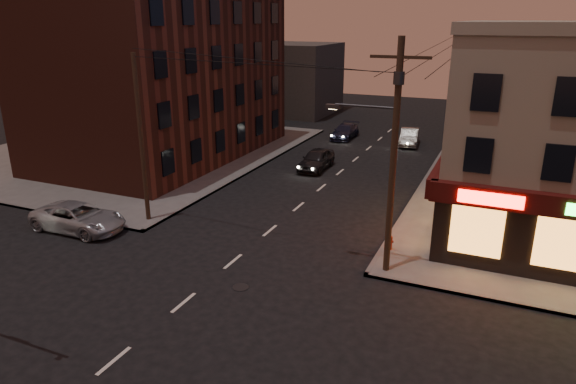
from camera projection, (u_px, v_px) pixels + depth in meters
The scene contains 14 objects.
ground at pixel (183, 303), 20.49m from camera, with size 120.00×120.00×0.00m, color black.
sidewalk_nw at pixel (135, 150), 43.78m from camera, with size 24.00×28.00×0.15m, color #514F4C.
brick_apartment at pixel (163, 73), 40.33m from camera, with size 12.00×20.00×13.00m, color #4B2118.
bg_building_ne_a at pixel (548, 102), 46.99m from camera, with size 10.00×12.00×7.00m, color #3F3D3A.
bg_building_nw at pixel (294, 78), 60.56m from camera, with size 9.00×10.00×8.00m, color #3F3D3A.
bg_building_ne_b at pixel (524, 88), 60.05m from camera, with size 8.00×8.00×6.00m, color #3F3D3A.
utility_pole_main at pixel (391, 147), 21.12m from camera, with size 4.20×0.44×10.00m.
utility_pole_far at pixel (461, 93), 44.15m from camera, with size 0.26×0.26×9.00m, color #382619.
utility_pole_west at pixel (141, 140), 27.21m from camera, with size 0.24×0.24×9.00m, color #382619.
suv_cross at pixel (78, 217), 27.29m from camera, with size 2.40×5.21×1.45m, color #979A9F.
sedan_near at pixel (316, 159), 38.35m from camera, with size 1.79×4.44×1.51m, color black.
sedan_mid at pixel (409, 137), 45.72m from camera, with size 1.53×4.38×1.44m, color slate.
sedan_far at pixel (345, 132), 48.23m from camera, with size 1.83×4.51×1.31m, color black.
fire_hydrant at pixel (390, 242), 24.76m from camera, with size 0.33×0.33×0.73m.
Camera 1 is at (11.04, -14.78, 10.80)m, focal length 32.00 mm.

